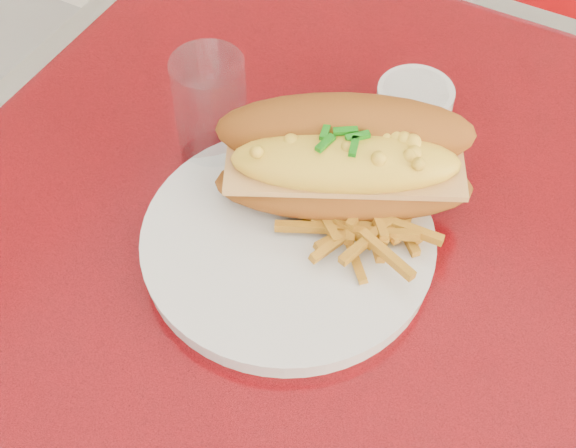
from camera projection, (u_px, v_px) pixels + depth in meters
The scene contains 8 objects.
diner_table at pixel (479, 362), 0.89m from camera, with size 1.23×0.83×0.77m.
dinner_plate at pixel (288, 242), 0.78m from camera, with size 0.30×0.30×0.02m.
mac_hoagie at pixel (345, 159), 0.77m from camera, with size 0.28×0.22×0.11m.
fries_pile at pixel (359, 215), 0.77m from camera, with size 0.12×0.11×0.03m, color gold, non-canonical shape.
fork at pixel (353, 253), 0.76m from camera, with size 0.07×0.12×0.00m.
gravy_ramekin at pixel (414, 104), 0.88m from camera, with size 0.10×0.10×0.05m.
sauce_cup_left at pixel (374, 143), 0.85m from camera, with size 0.09×0.09×0.03m.
water_tumbler at pixel (211, 112), 0.81m from camera, with size 0.07×0.07×0.13m, color silver.
Camera 1 is at (0.01, -0.47, 1.41)m, focal length 50.00 mm.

